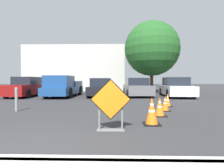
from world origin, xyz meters
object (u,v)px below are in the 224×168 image
object	(u,v)px
road_closed_sign	(111,104)
traffic_cone_fourth	(167,100)
parked_car_nearest	(27,87)
traffic_cone_second	(160,107)
parked_car_third	(137,88)
bollard_nearest	(16,99)
traffic_cone_third	(165,103)
traffic_cone_nearest	(152,111)
parked_car_fourth	(176,88)
parked_car_second	(101,88)
pickup_truck	(63,87)

from	to	relation	value
road_closed_sign	traffic_cone_fourth	xyz separation A→B (m)	(2.63, 4.17, -0.38)
traffic_cone_fourth	parked_car_nearest	distance (m)	10.81
road_closed_sign	traffic_cone_second	bearing A→B (deg)	47.83
parked_car_third	bollard_nearest	distance (m)	9.34
parked_car_nearest	parked_car_third	world-z (taller)	parked_car_nearest
traffic_cone_third	bollard_nearest	xyz separation A→B (m)	(-6.15, -0.24, 0.21)
traffic_cone_second	traffic_cone_fourth	distance (m)	2.50
traffic_cone_second	parked_car_nearest	distance (m)	11.33
traffic_cone_third	road_closed_sign	bearing A→B (deg)	-126.50
traffic_cone_nearest	parked_car_fourth	bearing A→B (deg)	67.36
parked_car_nearest	parked_car_second	size ratio (longest dim) A/B	1.08
parked_car_second	parked_car_third	size ratio (longest dim) A/B	0.88
bollard_nearest	traffic_cone_second	bearing A→B (deg)	-8.48
pickup_truck	traffic_cone_nearest	bearing A→B (deg)	122.91
traffic_cone_third	bollard_nearest	size ratio (longest dim) A/B	0.64
pickup_truck	parked_car_fourth	size ratio (longest dim) A/B	1.22
road_closed_sign	parked_car_second	size ratio (longest dim) A/B	0.32
traffic_cone_third	bollard_nearest	distance (m)	6.16
traffic_cone_nearest	traffic_cone_second	size ratio (longest dim) A/B	1.17
parked_car_nearest	bollard_nearest	size ratio (longest dim) A/B	4.46
parked_car_nearest	parked_car_fourth	bearing A→B (deg)	-178.69
traffic_cone_fourth	traffic_cone_second	bearing A→B (deg)	-112.34
road_closed_sign	parked_car_fourth	distance (m)	10.41
pickup_truck	parked_car_fourth	distance (m)	8.76
road_closed_sign	pickup_truck	bearing A→B (deg)	113.66
traffic_cone_nearest	parked_car_second	bearing A→B (deg)	104.17
road_closed_sign	traffic_cone_nearest	distance (m)	1.37
traffic_cone_nearest	road_closed_sign	bearing A→B (deg)	-150.33
traffic_cone_second	traffic_cone_fourth	xyz separation A→B (m)	(0.95, 2.31, -0.02)
traffic_cone_second	traffic_cone_fourth	size ratio (longest dim) A/B	1.08
traffic_cone_second	parked_car_nearest	size ratio (longest dim) A/B	0.15
traffic_cone_nearest	traffic_cone_second	distance (m)	1.31
road_closed_sign	traffic_cone_nearest	xyz separation A→B (m)	(1.16, 0.66, -0.30)
traffic_cone_nearest	traffic_cone_fourth	world-z (taller)	traffic_cone_nearest
traffic_cone_nearest	parked_car_third	xyz separation A→B (m)	(0.67, 9.35, 0.29)
traffic_cone_second	bollard_nearest	size ratio (longest dim) A/B	0.68
traffic_cone_nearest	bollard_nearest	bearing A→B (deg)	158.34
pickup_truck	traffic_cone_third	bearing A→B (deg)	136.45
road_closed_sign	bollard_nearest	bearing A→B (deg)	145.77
parked_car_second	bollard_nearest	xyz separation A→B (m)	(-2.89, -6.86, -0.14)
parked_car_third	parked_car_fourth	xyz separation A→B (m)	(2.92, -0.75, 0.01)
road_closed_sign	traffic_cone_third	world-z (taller)	road_closed_sign
traffic_cone_second	traffic_cone_third	bearing A→B (deg)	65.52
pickup_truck	parked_car_nearest	bearing A→B (deg)	-0.10
road_closed_sign	parked_car_nearest	size ratio (longest dim) A/B	0.30
parked_car_nearest	bollard_nearest	world-z (taller)	parked_car_nearest
traffic_cone_third	parked_car_nearest	world-z (taller)	parked_car_nearest
traffic_cone_second	parked_car_third	xyz separation A→B (m)	(0.15, 8.16, 0.35)
traffic_cone_second	parked_car_third	world-z (taller)	parked_car_third
traffic_cone_nearest	traffic_cone_fourth	bearing A→B (deg)	67.25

